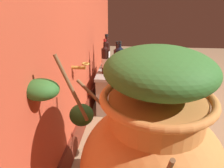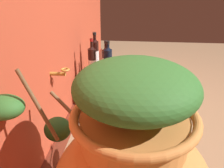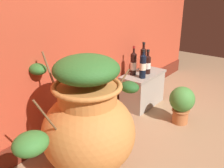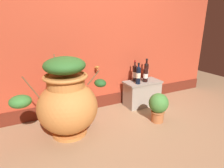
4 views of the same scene
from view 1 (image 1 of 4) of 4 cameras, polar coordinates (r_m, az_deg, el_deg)
name	(u,v)px [view 1 (image 1 of 4)]	position (r m, az deg, el deg)	size (l,w,h in m)	color
ground_plane	(213,147)	(2.01, 24.89, -14.69)	(7.00, 7.00, 0.00)	#9E7A56
terracotta_urn	(152,153)	(1.12, 10.32, -17.42)	(1.05, 0.94, 0.96)	#CC7F3D
stone_ledge	(113,86)	(2.35, 0.37, -0.57)	(0.60, 0.31, 0.41)	#9E9384
wine_bottle_left	(107,53)	(2.36, -1.40, 8.22)	(0.07, 0.07, 0.34)	black
wine_bottle_middle	(105,59)	(2.14, -1.81, 6.45)	(0.07, 0.07, 0.34)	black
wine_bottle_right	(120,60)	(2.10, 1.99, 6.40)	(0.07, 0.07, 0.33)	black
wine_bottle_back	(117,58)	(2.27, 1.35, 6.93)	(0.08, 0.08, 0.29)	black
potted_shrub	(168,92)	(2.25, 14.32, -1.98)	(0.26, 0.26, 0.41)	#B26638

